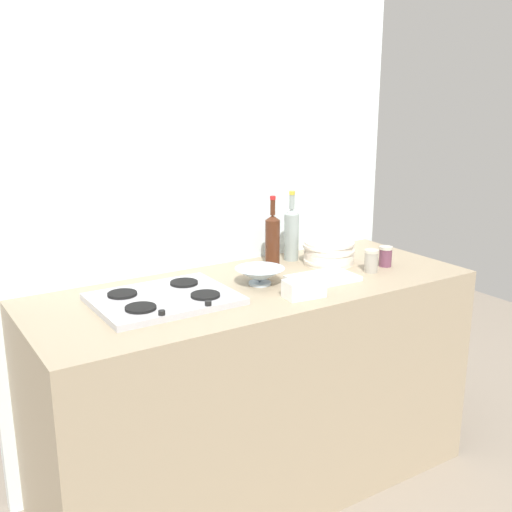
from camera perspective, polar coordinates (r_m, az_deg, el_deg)
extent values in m
plane|color=gray|center=(2.84, 0.00, -20.27)|extent=(6.00, 6.00, 0.00)
cube|color=tan|center=(2.61, 0.00, -12.18)|extent=(1.80, 0.70, 0.90)
cube|color=silver|center=(2.67, -4.43, 7.08)|extent=(1.90, 0.06, 2.55)
cube|color=#B2B2B7|center=(2.26, -8.60, -3.98)|extent=(0.50, 0.39, 0.02)
cylinder|color=black|center=(2.14, -10.72, -4.77)|extent=(0.11, 0.11, 0.01)
cylinder|color=black|center=(2.23, -4.75, -3.65)|extent=(0.11, 0.11, 0.01)
cylinder|color=black|center=(2.29, -12.39, -3.48)|extent=(0.11, 0.11, 0.01)
cylinder|color=black|center=(2.38, -6.74, -2.50)|extent=(0.11, 0.11, 0.01)
cylinder|color=black|center=(2.07, -8.80, -5.26)|extent=(0.02, 0.02, 0.02)
cylinder|color=black|center=(2.14, -4.49, -4.42)|extent=(0.02, 0.02, 0.02)
cylinder|color=silver|center=(2.75, 6.78, -0.59)|extent=(0.22, 0.22, 0.01)
cylinder|color=silver|center=(2.75, 6.77, -0.38)|extent=(0.22, 0.22, 0.01)
cylinder|color=silver|center=(2.75, 6.84, -0.13)|extent=(0.22, 0.22, 0.01)
cylinder|color=silver|center=(2.75, 6.84, 0.10)|extent=(0.22, 0.22, 0.01)
cylinder|color=silver|center=(2.74, 6.81, 0.34)|extent=(0.22, 0.22, 0.01)
cylinder|color=silver|center=(2.74, 6.90, 0.54)|extent=(0.22, 0.22, 0.01)
cylinder|color=silver|center=(2.74, 6.80, 0.79)|extent=(0.22, 0.22, 0.01)
cylinder|color=silver|center=(2.73, 6.70, 1.01)|extent=(0.22, 0.22, 0.01)
cylinder|color=silver|center=(2.73, 6.86, 1.22)|extent=(0.22, 0.22, 0.01)
cylinder|color=#472314|center=(2.69, 1.55, 1.25)|extent=(0.06, 0.06, 0.20)
cone|color=#472314|center=(2.67, 1.57, 3.60)|extent=(0.06, 0.06, 0.02)
cylinder|color=#472314|center=(2.66, 1.57, 4.56)|extent=(0.02, 0.02, 0.07)
cylinder|color=#B21E1E|center=(2.65, 1.58, 5.46)|extent=(0.03, 0.03, 0.02)
cylinder|color=gray|center=(2.77, 3.33, 1.77)|extent=(0.07, 0.07, 0.21)
cone|color=gray|center=(2.75, 3.36, 4.16)|extent=(0.07, 0.07, 0.02)
cylinder|color=gray|center=(2.74, 3.38, 5.07)|extent=(0.02, 0.02, 0.07)
cylinder|color=gold|center=(2.73, 3.39, 5.91)|extent=(0.03, 0.03, 0.02)
cylinder|color=silver|center=(2.44, 0.36, -2.55)|extent=(0.09, 0.09, 0.01)
cone|color=silver|center=(2.43, 0.36, -1.79)|extent=(0.20, 0.20, 0.06)
cube|color=white|center=(2.29, 4.51, -3.03)|extent=(0.16, 0.10, 0.07)
cylinder|color=#66384C|center=(2.74, 11.99, -0.15)|extent=(0.06, 0.06, 0.08)
cylinder|color=beige|center=(2.73, 12.04, 0.75)|extent=(0.06, 0.06, 0.01)
cylinder|color=#9E998C|center=(2.64, 10.70, -0.58)|extent=(0.06, 0.06, 0.09)
cylinder|color=beige|center=(2.63, 10.75, 0.44)|extent=(0.06, 0.06, 0.01)
cube|color=silver|center=(2.51, 6.26, -2.07)|extent=(0.28, 0.19, 0.02)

